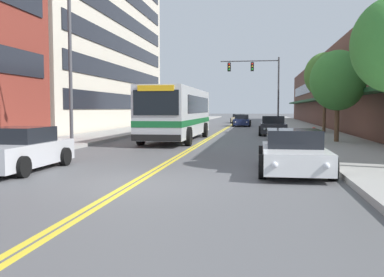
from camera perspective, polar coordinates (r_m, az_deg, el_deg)
name	(u,v)px	position (r m, az deg, el deg)	size (l,w,h in m)	color
ground_plane	(230,126)	(47.84, 5.05, 1.65)	(240.00, 240.00, 0.00)	#565659
sidewalk_left	(165,125)	(48.91, -3.69, 1.81)	(3.88, 106.00, 0.18)	#9E9B96
sidewalk_right	(298,126)	(47.91, 13.96, 1.66)	(3.88, 106.00, 0.18)	#9E9B96
centre_line	(230,126)	(47.84, 5.05, 1.66)	(0.34, 106.00, 0.01)	yellow
office_tower_left	(66,8)	(45.47, -16.48, 16.34)	(12.08, 29.33, 23.58)	beige
storefront_row_right	(358,91)	(48.84, 21.29, 5.90)	(9.10, 68.00, 7.59)	brown
city_bus	(178,112)	(26.45, -1.86, 3.62)	(2.88, 11.41, 3.14)	silver
car_silver_parked_left_near	(18,150)	(14.60, -22.20, -1.47)	(2.14, 4.42, 1.37)	#B7B7BC
car_black_parked_left_mid	(174,124)	(38.67, -2.47, 2.00)	(2.13, 4.30, 1.26)	black
car_dark_grey_parked_left_far	(186,122)	(44.62, -0.80, 2.26)	(2.12, 4.79, 1.28)	#38383D
car_white_parked_right_foreground	(293,152)	(13.48, 13.36, -1.82)	(2.11, 4.62, 1.31)	white
car_charcoal_parked_right_mid	(273,126)	(32.46, 10.74, 1.63)	(2.10, 4.81, 1.41)	#232328
car_champagne_moving_lead	(239,119)	(58.49, 6.26, 2.65)	(2.12, 4.22, 1.23)	beige
car_navy_moving_second	(242,121)	(47.95, 6.67, 2.37)	(1.97, 4.78, 1.31)	#19234C
traffic_signal_mast	(259,78)	(45.78, 8.98, 8.00)	(6.16, 0.38, 7.30)	#47474C
street_lamp_left_near	(78,54)	(20.40, -14.92, 10.84)	(2.60, 0.28, 7.32)	#47474C
street_tree_right_mid	(338,81)	(24.37, 18.86, 7.32)	(2.93, 2.93, 4.90)	brown
street_tree_right_far	(325,75)	(34.16, 17.32, 8.06)	(3.10, 3.10, 6.02)	brown
fire_hydrant	(314,136)	(22.26, 15.91, 0.36)	(0.32, 0.24, 0.85)	red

